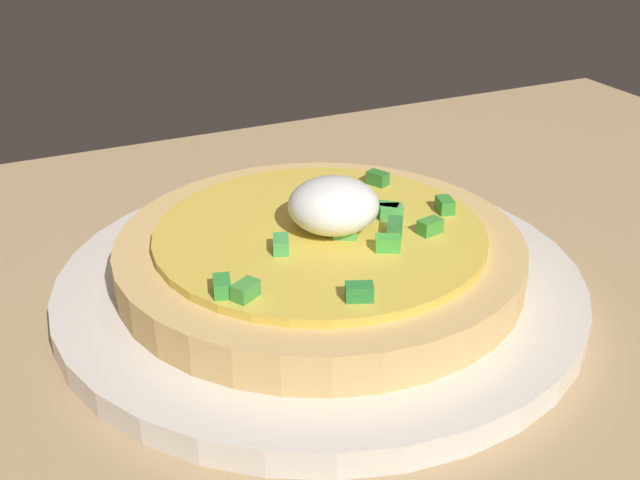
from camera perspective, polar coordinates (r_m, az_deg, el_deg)
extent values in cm
cube|color=tan|center=(37.29, -6.02, -13.51)|extent=(106.39, 72.53, 2.56)
cylinder|color=silver|center=(44.06, 0.00, -3.14)|extent=(29.24, 29.24, 1.42)
cylinder|color=#DAB16A|center=(43.18, 0.00, -1.08)|extent=(22.41, 22.41, 2.18)
cylinder|color=gold|center=(42.57, 0.00, 0.50)|extent=(18.16, 18.16, 0.47)
ellipsoid|color=white|center=(41.88, 1.00, 2.56)|extent=(4.93, 4.93, 2.87)
cube|color=#35813C|center=(42.03, 5.50, 0.96)|extent=(1.36, 1.51, 0.80)
cube|color=green|center=(40.05, -2.87, -0.33)|extent=(1.22, 1.48, 0.80)
cube|color=green|center=(42.29, 8.05, 0.99)|extent=(1.41, 1.04, 0.80)
cube|color=#53AB4E|center=(41.44, 1.85, 0.68)|extent=(1.51, 1.33, 0.80)
cube|color=green|center=(36.58, -7.18, -3.38)|extent=(1.12, 1.45, 0.80)
cube|color=#317C2F|center=(48.17, 4.23, 4.53)|extent=(1.27, 1.50, 0.80)
cube|color=#4EB948|center=(46.35, -0.08, 3.67)|extent=(1.44, 1.10, 0.80)
cube|color=green|center=(44.95, 9.12, 2.54)|extent=(1.10, 1.44, 0.80)
cube|color=green|center=(36.14, -5.46, -3.69)|extent=(1.51, 1.34, 0.80)
cube|color=green|center=(46.75, 0.90, 3.89)|extent=(1.50, 1.42, 0.80)
cube|color=#2C8639|center=(35.76, 3.04, -3.96)|extent=(1.49, 1.22, 0.80)
cube|color=green|center=(40.26, 4.98, -0.24)|extent=(1.50, 1.29, 0.80)
cube|color=green|center=(43.93, 4.92, 2.19)|extent=(1.49, 1.44, 0.80)
cube|color=#4EB251|center=(43.72, 5.22, 2.06)|extent=(1.49, 1.24, 0.80)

